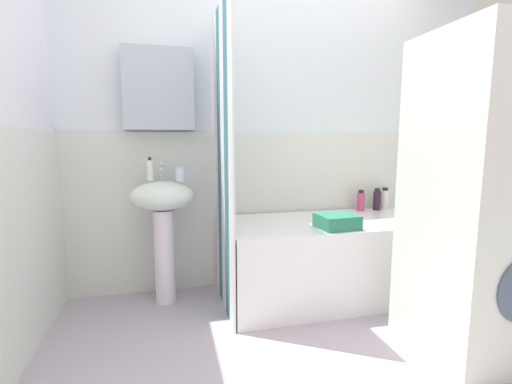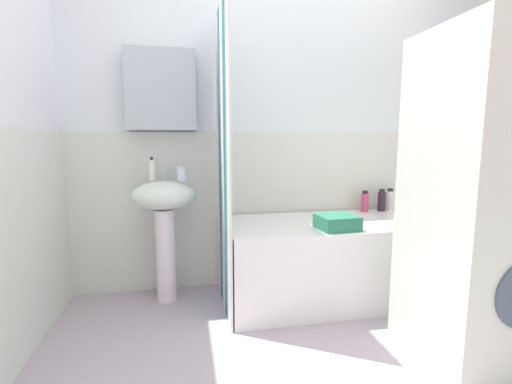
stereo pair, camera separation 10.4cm
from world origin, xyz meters
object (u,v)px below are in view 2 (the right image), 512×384
object	(u,v)px
toothbrush_cup	(182,174)
towel_folded	(337,222)
body_wash_bottle	(390,200)
lotion_bottle	(365,202)
bathtub	(330,259)
shampoo_bottle	(382,201)
soap_dispenser	(152,170)
washer_dryer_stack	(481,201)
sink	(164,214)

from	to	relation	value
toothbrush_cup	towel_folded	bearing A→B (deg)	-22.17
body_wash_bottle	lotion_bottle	bearing A→B (deg)	-173.06
body_wash_bottle	bathtub	bearing A→B (deg)	-155.03
shampoo_bottle	towel_folded	size ratio (longest dim) A/B	0.75
soap_dispenser	bathtub	world-z (taller)	soap_dispenser
soap_dispenser	shampoo_bottle	world-z (taller)	soap_dispenser
bathtub	lotion_bottle	bearing A→B (deg)	33.86
lotion_bottle	washer_dryer_stack	bearing A→B (deg)	-88.18
shampoo_bottle	washer_dryer_stack	xyz separation A→B (m)	(-0.11, -1.09, 0.18)
shampoo_bottle	sink	bearing A→B (deg)	-176.92
body_wash_bottle	toothbrush_cup	bearing A→B (deg)	-175.53
sink	soap_dispenser	distance (m)	0.32
lotion_bottle	sink	bearing A→B (deg)	-176.52
soap_dispenser	toothbrush_cup	xyz separation A→B (m)	(0.20, -0.07, -0.03)
sink	washer_dryer_stack	size ratio (longest dim) A/B	0.52
toothbrush_cup	washer_dryer_stack	size ratio (longest dim) A/B	0.06
toothbrush_cup	bathtub	world-z (taller)	toothbrush_cup
toothbrush_cup	shampoo_bottle	world-z (taller)	toothbrush_cup
sink	bathtub	size ratio (longest dim) A/B	0.57
shampoo_bottle	bathtub	bearing A→B (deg)	-154.03
bathtub	towel_folded	size ratio (longest dim) A/B	6.18
body_wash_bottle	towel_folded	bearing A→B (deg)	-143.21
sink	towel_folded	xyz separation A→B (m)	(1.11, -0.41, -0.02)
shampoo_bottle	washer_dryer_stack	distance (m)	1.12
body_wash_bottle	washer_dryer_stack	world-z (taller)	washer_dryer_stack
toothbrush_cup	lotion_bottle	world-z (taller)	toothbrush_cup
soap_dispenser	bathtub	distance (m)	1.42
washer_dryer_stack	shampoo_bottle	bearing A→B (deg)	84.08
sink	shampoo_bottle	world-z (taller)	sink
washer_dryer_stack	body_wash_bottle	bearing A→B (deg)	79.48
bathtub	shampoo_bottle	xyz separation A→B (m)	(0.56, 0.27, 0.37)
soap_dispenser	body_wash_bottle	size ratio (longest dim) A/B	0.91
sink	body_wash_bottle	world-z (taller)	sink
sink	lotion_bottle	world-z (taller)	sink
soap_dispenser	sink	bearing A→B (deg)	-40.58
toothbrush_cup	lotion_bottle	xyz separation A→B (m)	(1.45, 0.10, -0.26)
sink	toothbrush_cup	distance (m)	0.31
bathtub	body_wash_bottle	xyz separation A→B (m)	(0.65, 0.30, 0.37)
toothbrush_cup	bathtub	xyz separation A→B (m)	(1.04, -0.17, -0.63)
bathtub	washer_dryer_stack	world-z (taller)	washer_dryer_stack
bathtub	towel_folded	distance (m)	0.40
sink	washer_dryer_stack	world-z (taller)	washer_dryer_stack
shampoo_bottle	lotion_bottle	world-z (taller)	shampoo_bottle
sink	soap_dispenser	size ratio (longest dim) A/B	5.23
shampoo_bottle	lotion_bottle	xyz separation A→B (m)	(-0.15, 0.00, -0.00)
lotion_bottle	bathtub	bearing A→B (deg)	-146.14
body_wash_bottle	shampoo_bottle	size ratio (longest dim) A/B	0.99
lotion_bottle	towel_folded	size ratio (longest dim) A/B	0.71
toothbrush_cup	washer_dryer_stack	bearing A→B (deg)	-33.87
sink	shampoo_bottle	size ratio (longest dim) A/B	4.73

